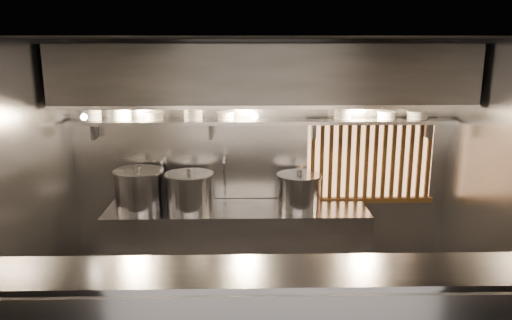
{
  "coord_description": "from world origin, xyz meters",
  "views": [
    {
      "loc": [
        -0.21,
        -4.33,
        2.77
      ],
      "look_at": [
        -0.09,
        0.55,
        1.61
      ],
      "focal_mm": 35.0,
      "sensor_mm": 36.0,
      "label": 1
    }
  ],
  "objects_px": {
    "heat_lamp": "(81,111)",
    "stock_pot_left": "(189,191)",
    "pendant_bulb": "(254,116)",
    "stock_pot_mid": "(139,189)",
    "stock_pot_right": "(299,191)"
  },
  "relations": [
    {
      "from": "pendant_bulb",
      "to": "stock_pot_left",
      "type": "relative_size",
      "value": 0.26
    },
    {
      "from": "pendant_bulb",
      "to": "stock_pot_right",
      "type": "height_order",
      "value": "pendant_bulb"
    },
    {
      "from": "stock_pot_mid",
      "to": "stock_pot_left",
      "type": "bearing_deg",
      "value": -2.62
    },
    {
      "from": "pendant_bulb",
      "to": "stock_pot_left",
      "type": "xyz_separation_m",
      "value": [
        -0.74,
        -0.06,
        -0.85
      ]
    },
    {
      "from": "stock_pot_left",
      "to": "heat_lamp",
      "type": "bearing_deg",
      "value": -164.56
    },
    {
      "from": "stock_pot_mid",
      "to": "pendant_bulb",
      "type": "bearing_deg",
      "value": 1.36
    },
    {
      "from": "stock_pot_mid",
      "to": "stock_pot_right",
      "type": "relative_size",
      "value": 1.09
    },
    {
      "from": "heat_lamp",
      "to": "stock_pot_left",
      "type": "relative_size",
      "value": 0.49
    },
    {
      "from": "pendant_bulb",
      "to": "stock_pot_right",
      "type": "distance_m",
      "value": 1.01
    },
    {
      "from": "pendant_bulb",
      "to": "stock_pot_left",
      "type": "height_order",
      "value": "pendant_bulb"
    },
    {
      "from": "stock_pot_left",
      "to": "stock_pot_mid",
      "type": "bearing_deg",
      "value": 177.38
    },
    {
      "from": "heat_lamp",
      "to": "stock_pot_mid",
      "type": "bearing_deg",
      "value": 33.54
    },
    {
      "from": "stock_pot_mid",
      "to": "stock_pot_right",
      "type": "height_order",
      "value": "stock_pot_mid"
    },
    {
      "from": "heat_lamp",
      "to": "pendant_bulb",
      "type": "distance_m",
      "value": 1.83
    },
    {
      "from": "stock_pot_left",
      "to": "stock_pot_mid",
      "type": "height_order",
      "value": "stock_pot_mid"
    }
  ]
}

